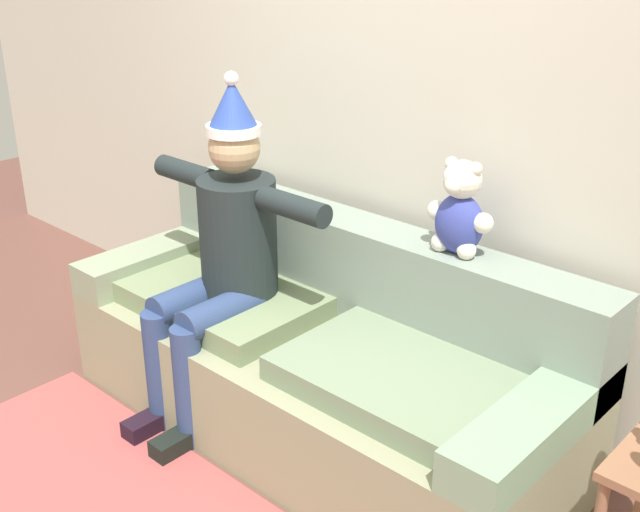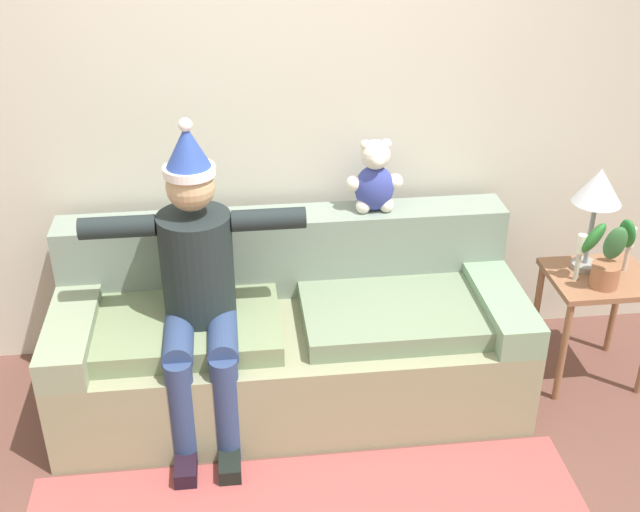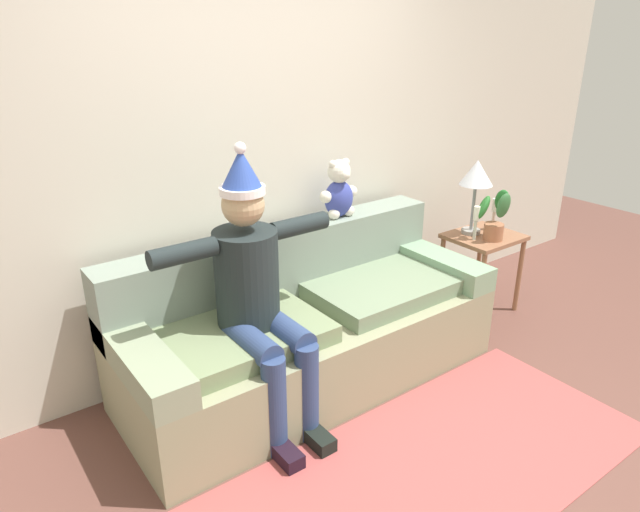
# 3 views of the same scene
# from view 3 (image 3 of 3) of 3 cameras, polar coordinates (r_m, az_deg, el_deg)

# --- Properties ---
(ground_plane) EXTENTS (10.00, 10.00, 0.00)m
(ground_plane) POSITION_cam_3_polar(r_m,az_deg,el_deg) (3.09, 10.37, -20.05)
(ground_plane) COLOR brown
(back_wall) EXTENTS (7.00, 0.10, 2.70)m
(back_wall) POSITION_cam_3_polar(r_m,az_deg,el_deg) (3.58, -6.52, 10.63)
(back_wall) COLOR beige
(back_wall) RESTS_ON ground_plane
(couch) EXTENTS (2.29, 0.91, 0.89)m
(couch) POSITION_cam_3_polar(r_m,az_deg,el_deg) (3.51, -1.38, -7.07)
(couch) COLOR gray
(couch) RESTS_ON ground_plane
(person_seated) EXTENTS (1.02, 0.77, 1.53)m
(person_seated) POSITION_cam_3_polar(r_m,az_deg,el_deg) (2.98, -6.37, -3.39)
(person_seated) COLOR #1F2829
(person_seated) RESTS_ON ground_plane
(teddy_bear) EXTENTS (0.29, 0.17, 0.38)m
(teddy_bear) POSITION_cam_3_polar(r_m,az_deg,el_deg) (3.70, 1.92, 6.50)
(teddy_bear) COLOR #37439C
(teddy_bear) RESTS_ON couch
(side_table) EXTENTS (0.51, 0.44, 0.61)m
(side_table) POSITION_cam_3_polar(r_m,az_deg,el_deg) (4.43, 15.96, 0.71)
(side_table) COLOR #916044
(side_table) RESTS_ON ground_plane
(table_lamp) EXTENTS (0.24, 0.24, 0.55)m
(table_lamp) POSITION_cam_3_polar(r_m,az_deg,el_deg) (4.28, 15.37, 7.68)
(table_lamp) COLOR gray
(table_lamp) RESTS_ON side_table
(potted_plant) EXTENTS (0.30, 0.25, 0.38)m
(potted_plant) POSITION_cam_3_polar(r_m,az_deg,el_deg) (4.26, 17.09, 3.84)
(potted_plant) COLOR #A26444
(potted_plant) RESTS_ON side_table
(candle_tall) EXTENTS (0.04, 0.04, 0.25)m
(candle_tall) POSITION_cam_3_polar(r_m,az_deg,el_deg) (4.22, 15.35, 3.65)
(candle_tall) COLOR beige
(candle_tall) RESTS_ON side_table
(candle_short) EXTENTS (0.04, 0.04, 0.24)m
(candle_short) POSITION_cam_3_polar(r_m,az_deg,el_deg) (4.47, 17.05, 4.44)
(candle_short) COLOR beige
(candle_short) RESTS_ON side_table
(area_rug) EXTENTS (2.44, 1.06, 0.01)m
(area_rug) POSITION_cam_3_polar(r_m,az_deg,el_deg) (3.07, 10.92, -20.35)
(area_rug) COLOR #A94B48
(area_rug) RESTS_ON ground_plane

